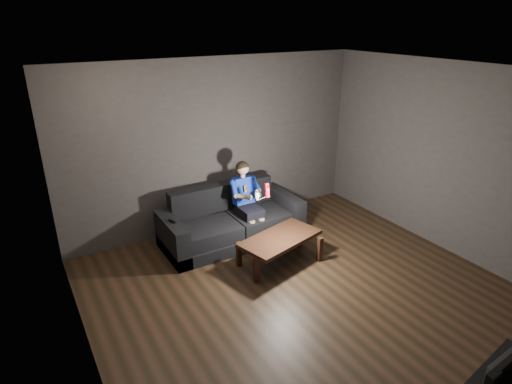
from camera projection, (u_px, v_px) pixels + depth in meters
floor at (310, 299)px, 5.29m from camera, size 5.00×5.00×0.00m
back_wall at (217, 145)px, 6.76m from camera, size 5.00×0.04×2.70m
left_wall at (80, 259)px, 3.59m from camera, size 0.04×5.00×2.70m
right_wall at (458, 162)px, 5.95m from camera, size 0.04×5.00×2.70m
ceiling at (323, 75)px, 4.25m from camera, size 5.00×5.00×0.02m
sofa at (231, 224)px, 6.59m from camera, size 2.14×0.92×0.83m
child at (247, 195)px, 6.49m from camera, size 0.47×0.57×1.15m
wii_remote_red at (267, 190)px, 6.10m from camera, size 0.05×0.08×0.21m
nunchuk_white at (257, 195)px, 6.04m from camera, size 0.09×0.11×0.16m
wii_remote_black at (172, 221)px, 5.95m from camera, size 0.06×0.14×0.03m
coffee_table at (280, 240)px, 5.92m from camera, size 1.26×0.84×0.42m
tv at (504, 367)px, 3.18m from camera, size 1.00×0.20×0.57m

